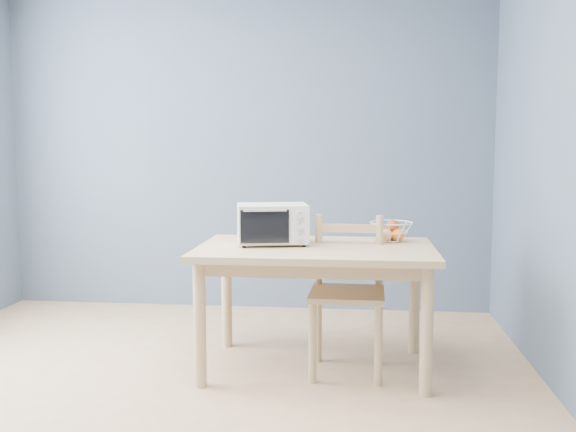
# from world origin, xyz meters

# --- Properties ---
(room) EXTENTS (4.01, 4.51, 2.61)m
(room) POSITION_xyz_m (0.00, 0.00, 1.30)
(room) COLOR tan
(room) RESTS_ON ground
(dining_table) EXTENTS (1.40, 0.90, 0.75)m
(dining_table) POSITION_xyz_m (0.68, 0.78, 0.65)
(dining_table) COLOR tan
(dining_table) RESTS_ON ground
(toaster_oven) EXTENTS (0.47, 0.38, 0.25)m
(toaster_oven) POSITION_xyz_m (0.40, 0.82, 0.88)
(toaster_oven) COLOR silver
(toaster_oven) RESTS_ON dining_table
(fruit_basket) EXTENTS (0.30, 0.30, 0.14)m
(fruit_basket) POSITION_xyz_m (1.13, 1.03, 0.82)
(fruit_basket) COLOR silver
(fruit_basket) RESTS_ON dining_table
(dining_chair) EXTENTS (0.44, 0.44, 0.93)m
(dining_chair) POSITION_xyz_m (0.87, 0.77, 0.46)
(dining_chair) COLOR tan
(dining_chair) RESTS_ON ground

